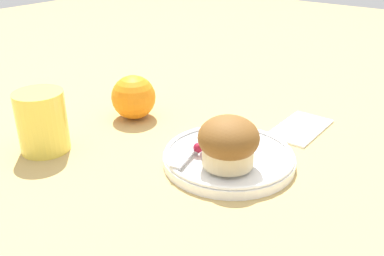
{
  "coord_description": "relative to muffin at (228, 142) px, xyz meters",
  "views": [
    {
      "loc": [
        -0.48,
        -0.3,
        0.33
      ],
      "look_at": [
        -0.03,
        0.05,
        0.06
      ],
      "focal_mm": 40.0,
      "sensor_mm": 36.0,
      "label": 1
    }
  ],
  "objects": [
    {
      "name": "ground_plane",
      "position": [
        0.03,
        0.02,
        -0.05
      ],
      "size": [
        3.0,
        3.0,
        0.0
      ],
      "primitive_type": "plane",
      "color": "tan"
    },
    {
      "name": "plate",
      "position": [
        0.03,
        0.02,
        -0.04
      ],
      "size": [
        0.2,
        0.2,
        0.02
      ],
      "color": "white",
      "rests_on": "ground_plane"
    },
    {
      "name": "muffin",
      "position": [
        0.0,
        0.0,
        0.0
      ],
      "size": [
        0.09,
        0.09,
        0.07
      ],
      "color": "beige",
      "rests_on": "plate"
    },
    {
      "name": "cream_ramekin",
      "position": [
        0.08,
        0.04,
        -0.02
      ],
      "size": [
        0.06,
        0.06,
        0.02
      ],
      "color": "silver",
      "rests_on": "plate"
    },
    {
      "name": "berry_pair",
      "position": [
        0.01,
        0.05,
        -0.03
      ],
      "size": [
        0.03,
        0.02,
        0.02
      ],
      "color": "maroon",
      "rests_on": "plate"
    },
    {
      "name": "butter_knife",
      "position": [
        0.03,
        0.07,
        -0.03
      ],
      "size": [
        0.18,
        0.06,
        0.0
      ],
      "rotation": [
        0.0,
        0.0,
        0.24
      ],
      "color": "#B7B7BC",
      "rests_on": "plate"
    },
    {
      "name": "orange_fruit",
      "position": [
        0.07,
        0.25,
        -0.01
      ],
      "size": [
        0.08,
        0.08,
        0.08
      ],
      "color": "orange",
      "rests_on": "ground_plane"
    },
    {
      "name": "juice_glass",
      "position": [
        -0.11,
        0.27,
        -0.01
      ],
      "size": [
        0.08,
        0.08,
        0.1
      ],
      "color": "#EAD14C",
      "rests_on": "ground_plane"
    },
    {
      "name": "folded_napkin",
      "position": [
        0.21,
        -0.02,
        -0.05
      ],
      "size": [
        0.13,
        0.07,
        0.01
      ],
      "color": "white",
      "rests_on": "ground_plane"
    }
  ]
}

